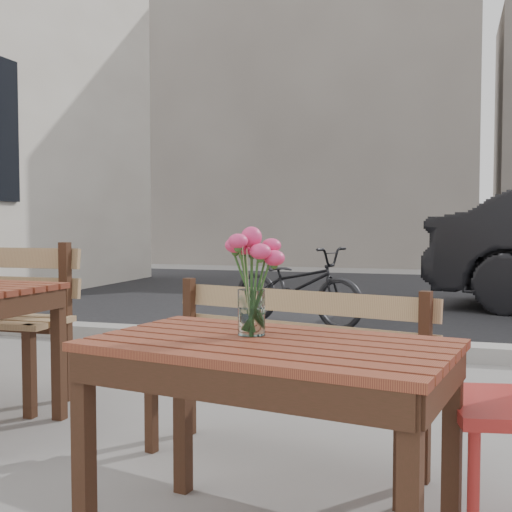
# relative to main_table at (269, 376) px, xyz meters

# --- Properties ---
(street) EXTENTS (30.00, 8.12, 0.12)m
(street) POSITION_rel_main_table_xyz_m (0.08, 5.21, -0.53)
(street) COLOR black
(street) RESTS_ON ground
(backdrop_buildings) EXTENTS (15.50, 4.00, 8.00)m
(backdrop_buildings) POSITION_rel_main_table_xyz_m (0.25, 14.54, 3.04)
(backdrop_buildings) COLOR slate
(backdrop_buildings) RESTS_ON ground
(main_table) EXTENTS (1.18, 0.82, 0.67)m
(main_table) POSITION_rel_main_table_xyz_m (0.00, 0.00, 0.00)
(main_table) COLOR #5F2519
(main_table) RESTS_ON ground
(main_bench) EXTENTS (1.31, 0.66, 0.78)m
(main_bench) POSITION_rel_main_table_xyz_m (-0.14, 0.78, -0.09)
(main_bench) COLOR #9D7851
(main_bench) RESTS_ON ground
(main_vase) EXTENTS (0.19, 0.19, 0.35)m
(main_vase) POSITION_rel_main_table_xyz_m (-0.08, 0.08, 0.33)
(main_vase) COLOR white
(main_vase) RESTS_ON main_table
(bicycle) EXTENTS (1.61, 1.02, 0.80)m
(bicycle) POSITION_rel_main_table_xyz_m (-0.95, 4.36, -0.16)
(bicycle) COLOR black
(bicycle) RESTS_ON ground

